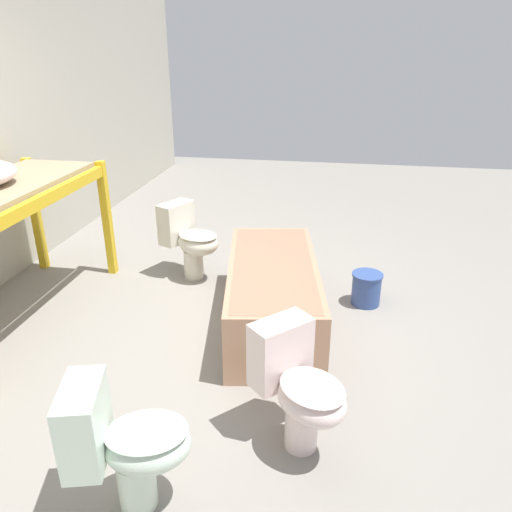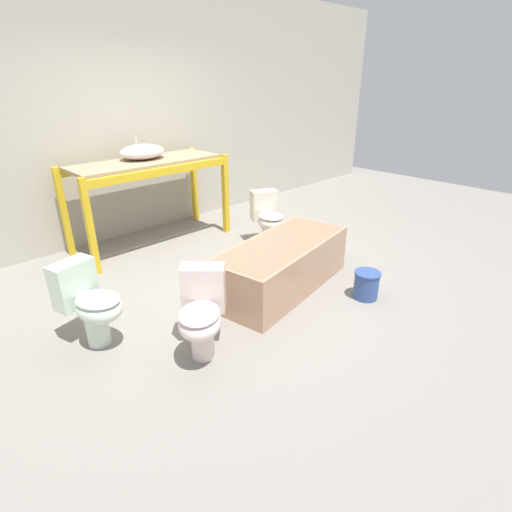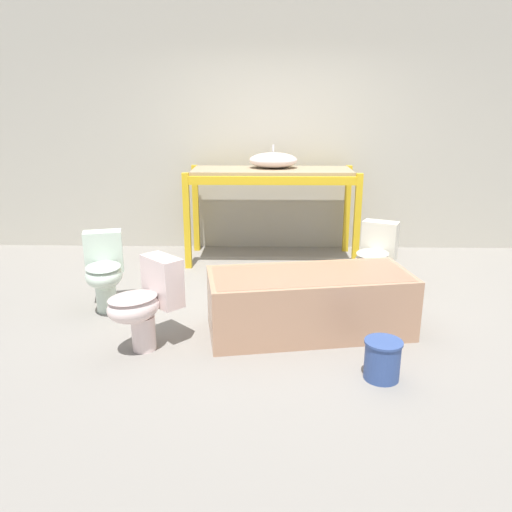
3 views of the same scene
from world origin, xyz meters
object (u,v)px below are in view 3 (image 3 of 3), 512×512
bathtub_main (309,298)px  bucket_white (382,359)px  toilet_far (375,256)px  sink_basin (273,160)px  toilet_extra (145,301)px  toilet_near (104,269)px

bathtub_main → bucket_white: bearing=-68.9°
toilet_far → bucket_white: size_ratio=2.49×
sink_basin → toilet_far: size_ratio=0.81×
toilet_extra → bucket_white: (1.69, -0.41, -0.24)m
toilet_near → toilet_extra: 0.92m
bathtub_main → toilet_near: (-1.80, 0.42, 0.10)m
bathtub_main → toilet_near: bearing=157.2°
sink_basin → toilet_far: 1.75m
sink_basin → bathtub_main: size_ratio=0.33×
sink_basin → toilet_far: sink_basin is taller
sink_basin → toilet_near: sink_basin is taller
bathtub_main → toilet_far: toilet_far is taller
toilet_far → toilet_near: bearing=-143.8°
sink_basin → bucket_white: bearing=-75.9°
toilet_far → bathtub_main: bearing=-103.0°
sink_basin → bucket_white: size_ratio=2.01×
toilet_far → bucket_white: bearing=-73.6°
toilet_near → toilet_extra: same height
toilet_near → toilet_far: (2.50, 0.46, 0.00)m
toilet_far → toilet_extra: (-1.96, -1.19, 0.00)m
toilet_far → toilet_extra: 2.29m
toilet_far → toilet_extra: same height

